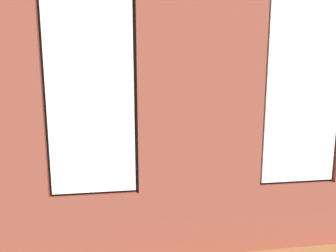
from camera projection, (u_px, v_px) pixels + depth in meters
ground_plane at (164, 174)px, 6.21m from camera, size 6.25×6.28×0.10m
brick_wall_with_windows at (201, 101)px, 3.22m from camera, size 5.65×0.30×3.32m
couch_by_window at (129, 202)px, 3.98m from camera, size 1.91×0.87×0.80m
couch_left at (277, 154)px, 6.16m from camera, size 0.97×2.09×0.80m
coffee_table at (167, 151)px, 6.20m from camera, size 1.31×0.79×0.41m
cup_ceramic at (174, 148)px, 6.08m from camera, size 0.09×0.09×0.10m
table_plant_small at (158, 142)px, 6.25m from camera, size 0.13×0.13×0.20m
remote_silver at (185, 146)px, 6.38m from camera, size 0.17×0.06×0.02m
remote_black at (147, 151)px, 6.02m from camera, size 0.17×0.14×0.02m
media_console at (29, 159)px, 6.05m from camera, size 1.17×0.42×0.52m
tv_flatscreen at (26, 123)px, 5.93m from camera, size 1.21×0.20×0.85m
papasan_chair at (149, 127)px, 8.12m from camera, size 1.19×1.19×0.73m
potted_plant_by_left_couch at (231, 135)px, 7.52m from camera, size 0.35×0.35×0.56m
potted_plant_beside_window_right at (14, 188)px, 3.65m from camera, size 0.78×0.78×0.98m
potted_plant_corner_near_left at (239, 116)px, 8.49m from camera, size 0.71×0.71×1.06m
potted_plant_between_couches at (240, 167)px, 4.17m from camera, size 1.21×0.98×1.34m
potted_plant_foreground_right at (62, 123)px, 7.80m from camera, size 0.60×0.60×0.96m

